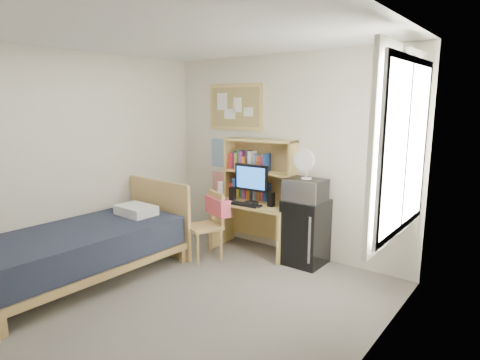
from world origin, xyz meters
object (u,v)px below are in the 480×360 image
Objects in this scene: microwave at (306,190)px; desk_fan at (307,166)px; monitor at (251,184)px; desk_chair at (204,226)px; mini_fridge at (305,232)px; desk at (253,227)px; bed at (83,255)px; speaker_left at (233,194)px; speaker_right at (271,199)px; bulletin_board at (236,107)px.

microwave is 1.42× the size of desk_fan.
microwave is 0.29m from desk_fan.
microwave is at bearing 2.22° from monitor.
mini_fridge is at bearing 53.52° from desk_chair.
desk_chair is at bearing -148.39° from mini_fridge.
desk is 0.49× the size of bed.
speaker_left is 0.98× the size of speaker_right.
bulletin_board reaches higher than desk.
desk is 0.97m from microwave.
monitor is at bearing -173.72° from desk_fan.
desk_chair reaches higher than bed.
desk_fan reaches higher than microwave.
microwave is (0.46, 0.06, 0.18)m from speaker_right.
desk is at bearing 90.00° from monitor.
bed is at bearing -113.93° from speaker_left.
speaker_right is at bearing -172.28° from microwave.
microwave is at bearing 1.59° from speaker_left.
monitor is 0.82m from desk_fan.
monitor reaches higher than bed.
bed is 12.19× the size of speaker_left.
bed is 6.82× the size of desk_fan.
monitor is (-0.76, -0.10, 0.53)m from mini_fridge.
speaker_left is 0.39× the size of microwave.
bulletin_board is 5.12× the size of speaker_right.
desk_fan is (1.28, -0.26, -0.68)m from bulletin_board.
bed is (-0.64, -1.30, -0.13)m from desk_chair.
bulletin_board reaches higher than speaker_left.
speaker_right is (0.60, 0.04, 0.00)m from speaker_left.
desk_fan is (1.09, 0.65, 0.80)m from desk_chair.
desk_chair is 0.82m from monitor.
monitor is at bearing 63.42° from bed.
speaker_left is (-0.30, -0.02, -0.17)m from monitor.
microwave reaches higher than speaker_left.
bulletin_board is at bearing 168.65° from desk_fan.
desk_chair is at bearing 64.75° from bed.
microwave is (0.76, 0.08, 0.01)m from monitor.
speaker_left is 0.60m from speaker_right.
desk is 0.53m from speaker_left.
desk_fan is at bearing 0.00° from microwave.
desk_fan reaches higher than monitor.
desk_chair reaches higher than mini_fridge.
microwave is at bearing -11.62° from bulletin_board.
mini_fridge is 0.37× the size of bed.
desk_fan is (0.00, 0.00, 0.29)m from microwave.
microwave is at bearing -2.28° from desk.
bulletin_board is 0.87× the size of desk.
speaker_left is (0.23, -0.36, -1.16)m from bulletin_board.
microwave is at bearing 49.33° from bed.
speaker_right is 0.66m from desk_fan.
speaker_right is (0.82, -0.32, -1.15)m from bulletin_board.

